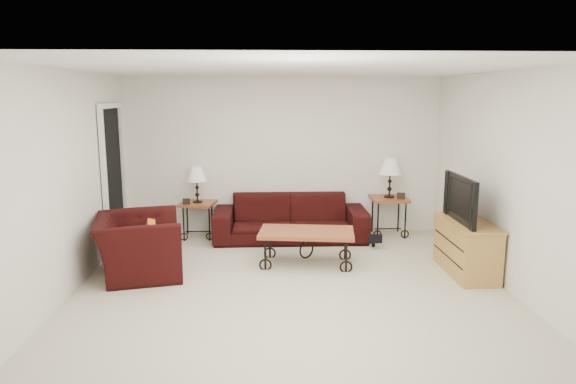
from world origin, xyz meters
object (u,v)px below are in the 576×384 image
at_px(sofa, 290,218).
at_px(armchair, 139,245).
at_px(tv_stand, 466,247).
at_px(side_table_right, 388,216).
at_px(television, 468,199).
at_px(lamp_left, 197,185).
at_px(backpack, 374,234).
at_px(lamp_right, 390,178).
at_px(coffee_table, 306,248).
at_px(side_table_left, 198,220).

bearing_deg(sofa, armchair, -142.41).
bearing_deg(armchair, tv_stand, -104.53).
relative_size(side_table_right, television, 0.62).
bearing_deg(lamp_left, television, -27.22).
bearing_deg(tv_stand, backpack, 128.69).
relative_size(sofa, side_table_right, 3.79).
bearing_deg(sofa, tv_stand, -37.70).
xyz_separation_m(sofa, backpack, (1.21, -0.49, -0.14)).
xyz_separation_m(lamp_right, coffee_table, (-1.42, -1.41, -0.70)).
bearing_deg(lamp_right, side_table_right, 0.00).
bearing_deg(side_table_left, armchair, -107.16).
bearing_deg(side_table_right, coffee_table, -135.35).
height_order(armchair, tv_stand, armchair).
bearing_deg(side_table_right, lamp_right, 0.00).
bearing_deg(backpack, coffee_table, -147.53).
height_order(sofa, lamp_left, lamp_left).
xyz_separation_m(tv_stand, television, (-0.02, 0.00, 0.62)).
height_order(side_table_left, backpack, side_table_left).
height_order(side_table_right, lamp_right, lamp_right).
distance_m(armchair, tv_stand, 4.11).
bearing_deg(coffee_table, sofa, 97.24).
height_order(lamp_right, television, television).
relative_size(side_table_right, coffee_table, 0.50).
height_order(sofa, television, television).
bearing_deg(tv_stand, coffee_table, 167.87).
xyz_separation_m(lamp_left, backpack, (2.65, -0.67, -0.65)).
relative_size(side_table_right, tv_stand, 0.55).
bearing_deg(tv_stand, side_table_left, 152.91).
xyz_separation_m(lamp_left, lamp_right, (3.02, 0.00, 0.08)).
relative_size(sofa, lamp_left, 4.15).
height_order(lamp_left, coffee_table, lamp_left).
relative_size(side_table_left, side_table_right, 0.91).
bearing_deg(lamp_left, tv_stand, -27.09).
distance_m(side_table_right, coffee_table, 2.00).
bearing_deg(backpack, lamp_right, 58.40).
bearing_deg(armchair, lamp_left, -29.79).
height_order(side_table_right, television, television).
bearing_deg(coffee_table, lamp_right, 44.65).
bearing_deg(sofa, side_table_left, 172.90).
bearing_deg(side_table_right, armchair, -154.46).
distance_m(lamp_left, backpack, 2.81).
bearing_deg(tv_stand, sofa, 142.30).
bearing_deg(side_table_left, lamp_right, 0.00).
bearing_deg(side_table_left, tv_stand, -27.09).
bearing_deg(television, backpack, -141.92).
relative_size(coffee_table, tv_stand, 1.10).
bearing_deg(coffee_table, backpack, 35.00).
bearing_deg(coffee_table, side_table_right, 44.65).
distance_m(side_table_left, lamp_left, 0.56).
height_order(side_table_left, tv_stand, tv_stand).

